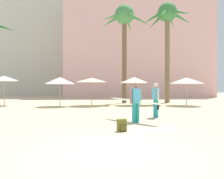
{
  "coord_description": "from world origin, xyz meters",
  "views": [
    {
      "loc": [
        -0.35,
        -5.24,
        1.48
      ],
      "look_at": [
        0.33,
        4.48,
        1.4
      ],
      "focal_mm": 36.15,
      "sensor_mm": 36.0,
      "label": 1
    }
  ],
  "objects_px": {
    "palm_tree_far_left": "(167,21)",
    "palm_tree_left": "(124,23)",
    "cafe_umbrella_3": "(92,80)",
    "cafe_umbrella_4": "(186,81)",
    "person_near_left": "(135,101)",
    "backpack": "(122,125)",
    "person_far_left": "(156,98)",
    "cafe_umbrella_1": "(4,78)",
    "cafe_umbrella_2": "(60,81)",
    "cafe_umbrella_0": "(134,80)",
    "beach_towel": "(153,130)"
  },
  "relations": [
    {
      "from": "cafe_umbrella_2",
      "to": "cafe_umbrella_1",
      "type": "bearing_deg",
      "value": 168.57
    },
    {
      "from": "palm_tree_left",
      "to": "person_near_left",
      "type": "height_order",
      "value": "palm_tree_left"
    },
    {
      "from": "cafe_umbrella_1",
      "to": "person_far_left",
      "type": "bearing_deg",
      "value": -37.55
    },
    {
      "from": "cafe_umbrella_4",
      "to": "beach_towel",
      "type": "bearing_deg",
      "value": -117.65
    },
    {
      "from": "person_near_left",
      "to": "cafe_umbrella_2",
      "type": "bearing_deg",
      "value": -2.36
    },
    {
      "from": "cafe_umbrella_2",
      "to": "person_far_left",
      "type": "relative_size",
      "value": 1.4
    },
    {
      "from": "cafe_umbrella_4",
      "to": "person_far_left",
      "type": "distance_m",
      "value": 8.54
    },
    {
      "from": "person_far_left",
      "to": "backpack",
      "type": "bearing_deg",
      "value": -130.97
    },
    {
      "from": "cafe_umbrella_4",
      "to": "person_near_left",
      "type": "distance_m",
      "value": 10.39
    },
    {
      "from": "cafe_umbrella_0",
      "to": "cafe_umbrella_1",
      "type": "bearing_deg",
      "value": 178.93
    },
    {
      "from": "palm_tree_left",
      "to": "cafe_umbrella_3",
      "type": "bearing_deg",
      "value": -135.52
    },
    {
      "from": "person_far_left",
      "to": "person_near_left",
      "type": "bearing_deg",
      "value": -142.12
    },
    {
      "from": "cafe_umbrella_0",
      "to": "cafe_umbrella_4",
      "type": "bearing_deg",
      "value": -9.48
    },
    {
      "from": "cafe_umbrella_3",
      "to": "backpack",
      "type": "xyz_separation_m",
      "value": [
        1.24,
        -11.03,
        -1.91
      ]
    },
    {
      "from": "cafe_umbrella_0",
      "to": "cafe_umbrella_3",
      "type": "height_order",
      "value": "cafe_umbrella_0"
    },
    {
      "from": "palm_tree_far_left",
      "to": "beach_towel",
      "type": "bearing_deg",
      "value": -109.63
    },
    {
      "from": "cafe_umbrella_0",
      "to": "person_near_left",
      "type": "relative_size",
      "value": 0.89
    },
    {
      "from": "cafe_umbrella_0",
      "to": "cafe_umbrella_3",
      "type": "distance_m",
      "value": 3.58
    },
    {
      "from": "cafe_umbrella_3",
      "to": "cafe_umbrella_4",
      "type": "bearing_deg",
      "value": -3.22
    },
    {
      "from": "cafe_umbrella_3",
      "to": "backpack",
      "type": "bearing_deg",
      "value": -83.6
    },
    {
      "from": "cafe_umbrella_4",
      "to": "beach_towel",
      "type": "xyz_separation_m",
      "value": [
        -5.48,
        -10.45,
        -2.06
      ]
    },
    {
      "from": "cafe_umbrella_2",
      "to": "person_near_left",
      "type": "relative_size",
      "value": 0.88
    },
    {
      "from": "cafe_umbrella_0",
      "to": "person_near_left",
      "type": "height_order",
      "value": "cafe_umbrella_0"
    },
    {
      "from": "palm_tree_far_left",
      "to": "cafe_umbrella_0",
      "type": "bearing_deg",
      "value": -143.53
    },
    {
      "from": "palm_tree_far_left",
      "to": "palm_tree_left",
      "type": "distance_m",
      "value": 4.23
    },
    {
      "from": "person_near_left",
      "to": "person_far_left",
      "type": "relative_size",
      "value": 1.59
    },
    {
      "from": "backpack",
      "to": "person_near_left",
      "type": "distance_m",
      "value": 2.29
    },
    {
      "from": "person_far_left",
      "to": "cafe_umbrella_1",
      "type": "bearing_deg",
      "value": 132.83
    },
    {
      "from": "palm_tree_left",
      "to": "person_far_left",
      "type": "height_order",
      "value": "palm_tree_left"
    },
    {
      "from": "cafe_umbrella_2",
      "to": "cafe_umbrella_4",
      "type": "height_order",
      "value": "cafe_umbrella_2"
    },
    {
      "from": "person_near_left",
      "to": "backpack",
      "type": "bearing_deg",
      "value": 127.84
    },
    {
      "from": "palm_tree_left",
      "to": "backpack",
      "type": "bearing_deg",
      "value": -97.49
    },
    {
      "from": "palm_tree_far_left",
      "to": "person_far_left",
      "type": "relative_size",
      "value": 5.7
    },
    {
      "from": "palm_tree_left",
      "to": "cafe_umbrella_0",
      "type": "height_order",
      "value": "palm_tree_left"
    },
    {
      "from": "palm_tree_far_left",
      "to": "backpack",
      "type": "distance_m",
      "value": 17.17
    },
    {
      "from": "person_near_left",
      "to": "person_far_left",
      "type": "distance_m",
      "value": 1.89
    },
    {
      "from": "cafe_umbrella_2",
      "to": "beach_towel",
      "type": "relative_size",
      "value": 1.37
    },
    {
      "from": "cafe_umbrella_2",
      "to": "cafe_umbrella_3",
      "type": "relative_size",
      "value": 0.9
    },
    {
      "from": "cafe_umbrella_3",
      "to": "person_near_left",
      "type": "bearing_deg",
      "value": -77.22
    },
    {
      "from": "palm_tree_left",
      "to": "cafe_umbrella_0",
      "type": "distance_m",
      "value": 6.26
    },
    {
      "from": "palm_tree_left",
      "to": "cafe_umbrella_3",
      "type": "height_order",
      "value": "palm_tree_left"
    },
    {
      "from": "cafe_umbrella_3",
      "to": "person_near_left",
      "type": "height_order",
      "value": "cafe_umbrella_3"
    },
    {
      "from": "cafe_umbrella_2",
      "to": "cafe_umbrella_3",
      "type": "bearing_deg",
      "value": 10.67
    },
    {
      "from": "cafe_umbrella_2",
      "to": "cafe_umbrella_4",
      "type": "bearing_deg",
      "value": 0.19
    },
    {
      "from": "cafe_umbrella_1",
      "to": "beach_towel",
      "type": "xyz_separation_m",
      "value": [
        9.53,
        -11.36,
        -2.24
      ]
    },
    {
      "from": "cafe_umbrella_2",
      "to": "beach_towel",
      "type": "distance_m",
      "value": 11.67
    },
    {
      "from": "cafe_umbrella_0",
      "to": "palm_tree_left",
      "type": "bearing_deg",
      "value": 99.98
    },
    {
      "from": "palm_tree_left",
      "to": "cafe_umbrella_2",
      "type": "distance_m",
      "value": 8.71
    },
    {
      "from": "cafe_umbrella_3",
      "to": "cafe_umbrella_1",
      "type": "bearing_deg",
      "value": 176.25
    },
    {
      "from": "cafe_umbrella_3",
      "to": "palm_tree_far_left",
      "type": "bearing_deg",
      "value": 22.55
    }
  ]
}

